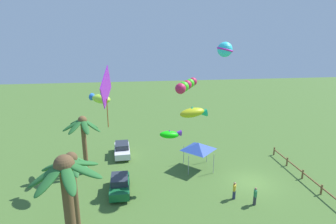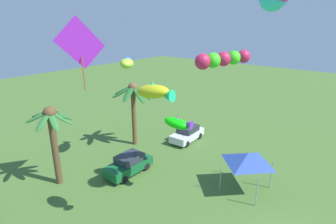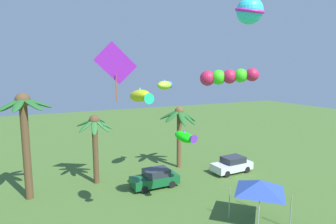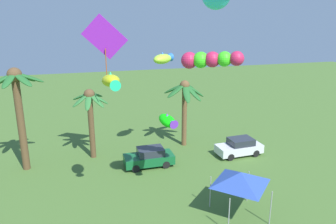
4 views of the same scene
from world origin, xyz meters
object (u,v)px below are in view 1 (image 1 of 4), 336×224
at_px(spectator_1, 234,190).
at_px(kite_fish_2, 194,113).
at_px(parked_car_0, 122,149).
at_px(kite_fish_5, 100,98).
at_px(palm_tree_2, 67,194).
at_px(spectator_0, 255,196).
at_px(kite_diamond_1, 106,89).
at_px(parked_car_1, 120,185).
at_px(palm_tree_1, 72,173).
at_px(kite_tube_0, 186,85).
at_px(palm_tree_0, 83,130).
at_px(kite_fish_3, 171,134).
at_px(festival_tent, 198,146).
at_px(kite_ball_4, 225,49).

distance_m(spectator_1, kite_fish_2, 8.39).
height_order(parked_car_0, kite_fish_5, kite_fish_5).
relative_size(palm_tree_2, spectator_0, 5.02).
bearing_deg(kite_diamond_1, kite_fish_5, 11.85).
bearing_deg(kite_fish_5, parked_car_1, -138.59).
height_order(palm_tree_1, kite_tube_0, kite_tube_0).
bearing_deg(palm_tree_1, palm_tree_0, 3.42).
bearing_deg(kite_fish_5, palm_tree_1, 164.29).
xyz_separation_m(parked_car_1, kite_fish_3, (0.23, -4.62, 4.47)).
bearing_deg(parked_car_0, parked_car_1, 179.82).
bearing_deg(palm_tree_2, palm_tree_1, 9.32).
height_order(palm_tree_2, kite_tube_0, kite_tube_0).
xyz_separation_m(palm_tree_1, kite_fish_5, (5.76, -1.62, 4.03)).
height_order(spectator_0, kite_tube_0, kite_tube_0).
bearing_deg(parked_car_1, palm_tree_0, 40.65).
distance_m(parked_car_1, kite_fish_5, 7.87).
bearing_deg(spectator_0, parked_car_1, 72.92).
distance_m(palm_tree_1, spectator_1, 13.37).
bearing_deg(kite_tube_0, palm_tree_1, 124.32).
distance_m(palm_tree_0, kite_tube_0, 11.00).
bearing_deg(kite_tube_0, palm_tree_0, 79.01).
height_order(kite_diamond_1, kite_fish_5, kite_diamond_1).
bearing_deg(spectator_1, parked_car_1, 76.32).
height_order(kite_tube_0, kite_fish_2, kite_tube_0).
relative_size(kite_diamond_1, kite_fish_2, 2.07).
xyz_separation_m(palm_tree_1, spectator_1, (1.82, -12.78, -3.50)).
xyz_separation_m(parked_car_0, kite_fish_5, (-6.35, 1.41, 7.58)).
bearing_deg(parked_car_1, kite_fish_2, -119.57).
distance_m(palm_tree_1, kite_diamond_1, 6.41).
xyz_separation_m(spectator_0, spectator_1, (1.05, 1.40, 0.00)).
height_order(parked_car_0, kite_tube_0, kite_tube_0).
bearing_deg(kite_diamond_1, spectator_1, -86.77).
bearing_deg(spectator_0, kite_fish_2, 88.58).
bearing_deg(kite_diamond_1, parked_car_0, -2.41).
relative_size(festival_tent, kite_fish_3, 1.37).
bearing_deg(palm_tree_1, kite_fish_5, -15.71).
bearing_deg(kite_fish_5, spectator_1, -109.48).
bearing_deg(spectator_1, kite_tube_0, 37.22).
distance_m(kite_fish_3, kite_ball_4, 8.72).
bearing_deg(kite_ball_4, kite_fish_5, 87.28).
relative_size(parked_car_0, kite_tube_0, 1.30).
bearing_deg(parked_car_1, spectator_1, -103.68).
bearing_deg(palm_tree_0, spectator_1, -115.93).
xyz_separation_m(palm_tree_1, kite_diamond_1, (1.24, -2.57, 5.74)).
relative_size(palm_tree_2, kite_fish_2, 3.66).
bearing_deg(kite_fish_3, kite_tube_0, -41.32).
xyz_separation_m(palm_tree_2, kite_fish_3, (9.60, -6.77, -0.60)).
bearing_deg(spectator_0, palm_tree_1, 93.09).
distance_m(kite_fish_3, kite_fish_5, 6.89).
distance_m(palm_tree_2, parked_car_1, 10.87).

